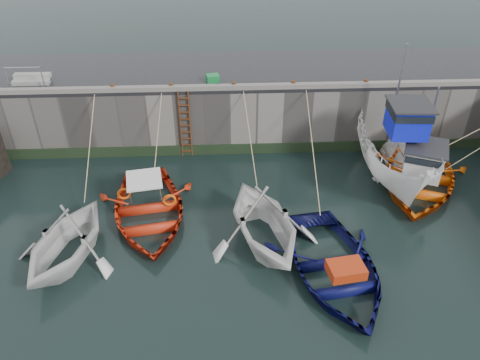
{
  "coord_description": "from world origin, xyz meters",
  "views": [
    {
      "loc": [
        -0.43,
        -8.76,
        11.42
      ],
      "look_at": [
        0.27,
        6.03,
        1.2
      ],
      "focal_mm": 35.0,
      "sensor_mm": 36.0,
      "label": 1
    }
  ],
  "objects_px": {
    "boat_near_blue": "(149,217)",
    "bollard_d": "(293,84)",
    "ladder": "(185,125)",
    "bollard_a": "(113,87)",
    "bollard_b": "(171,86)",
    "boat_near_navy": "(333,275)",
    "fish_crate": "(213,78)",
    "boat_far_orange": "(418,176)",
    "bollard_c": "(234,85)",
    "boat_near_white": "(71,258)",
    "boat_far_white": "(395,153)",
    "bollard_e": "(366,83)",
    "boat_near_blacktrim": "(263,242)"
  },
  "relations": [
    {
      "from": "boat_near_blue",
      "to": "bollard_d",
      "type": "xyz_separation_m",
      "value": [
        6.07,
        4.86,
        3.3
      ]
    },
    {
      "from": "ladder",
      "to": "boat_near_blue",
      "type": "bearing_deg",
      "value": -105.74
    },
    {
      "from": "bollard_a",
      "to": "bollard_b",
      "type": "distance_m",
      "value": 2.5
    },
    {
      "from": "boat_near_navy",
      "to": "fish_crate",
      "type": "xyz_separation_m",
      "value": [
        -3.9,
        8.93,
        3.32
      ]
    },
    {
      "from": "ladder",
      "to": "boat_near_blue",
      "type": "relative_size",
      "value": 0.57
    },
    {
      "from": "boat_far_orange",
      "to": "fish_crate",
      "type": "xyz_separation_m",
      "value": [
        -8.54,
        3.92,
        2.92
      ]
    },
    {
      "from": "bollard_b",
      "to": "bollard_a",
      "type": "bearing_deg",
      "value": 180.0
    },
    {
      "from": "fish_crate",
      "to": "bollard_c",
      "type": "relative_size",
      "value": 1.99
    },
    {
      "from": "boat_near_white",
      "to": "bollard_c",
      "type": "relative_size",
      "value": 15.72
    },
    {
      "from": "boat_far_white",
      "to": "boat_far_orange",
      "type": "xyz_separation_m",
      "value": [
        0.91,
        -0.71,
        -0.75
      ]
    },
    {
      "from": "boat_near_white",
      "to": "bollard_c",
      "type": "height_order",
      "value": "bollard_c"
    },
    {
      "from": "ladder",
      "to": "boat_far_orange",
      "type": "height_order",
      "value": "boat_far_orange"
    },
    {
      "from": "bollard_b",
      "to": "bollard_c",
      "type": "height_order",
      "value": "same"
    },
    {
      "from": "boat_near_navy",
      "to": "boat_far_orange",
      "type": "height_order",
      "value": "boat_far_orange"
    },
    {
      "from": "boat_far_white",
      "to": "bollard_e",
      "type": "xyz_separation_m",
      "value": [
        -0.92,
        2.44,
        2.14
      ]
    },
    {
      "from": "boat_near_blacktrim",
      "to": "bollard_b",
      "type": "height_order",
      "value": "bollard_b"
    },
    {
      "from": "boat_near_blue",
      "to": "boat_near_navy",
      "type": "xyz_separation_m",
      "value": [
        6.46,
        -3.31,
        0.0
      ]
    },
    {
      "from": "bollard_c",
      "to": "bollard_e",
      "type": "height_order",
      "value": "same"
    },
    {
      "from": "ladder",
      "to": "bollard_a",
      "type": "xyz_separation_m",
      "value": [
        -3.0,
        0.34,
        1.71
      ]
    },
    {
      "from": "fish_crate",
      "to": "bollard_d",
      "type": "distance_m",
      "value": 3.6
    },
    {
      "from": "boat_far_white",
      "to": "boat_far_orange",
      "type": "relative_size",
      "value": 1.0
    },
    {
      "from": "bollard_c",
      "to": "ladder",
      "type": "bearing_deg",
      "value": -171.33
    },
    {
      "from": "boat_near_navy",
      "to": "bollard_d",
      "type": "bearing_deg",
      "value": 84.4
    },
    {
      "from": "boat_near_navy",
      "to": "bollard_c",
      "type": "relative_size",
      "value": 19.99
    },
    {
      "from": "boat_near_blacktrim",
      "to": "boat_near_white",
      "type": "bearing_deg",
      "value": 169.24
    },
    {
      "from": "ladder",
      "to": "fish_crate",
      "type": "bearing_deg",
      "value": 40.64
    },
    {
      "from": "boat_far_orange",
      "to": "boat_near_blue",
      "type": "bearing_deg",
      "value": -147.87
    },
    {
      "from": "fish_crate",
      "to": "bollard_e",
      "type": "bearing_deg",
      "value": -19.99
    },
    {
      "from": "boat_far_white",
      "to": "fish_crate",
      "type": "xyz_separation_m",
      "value": [
        -7.63,
        3.21,
        2.16
      ]
    },
    {
      "from": "bollard_d",
      "to": "bollard_e",
      "type": "distance_m",
      "value": 3.2
    },
    {
      "from": "fish_crate",
      "to": "bollard_b",
      "type": "xyz_separation_m",
      "value": [
        -1.78,
        -0.77,
        -0.02
      ]
    },
    {
      "from": "boat_near_white",
      "to": "boat_near_blacktrim",
      "type": "xyz_separation_m",
      "value": [
        6.73,
        0.52,
        0.0
      ]
    },
    {
      "from": "ladder",
      "to": "bollard_b",
      "type": "distance_m",
      "value": 1.81
    },
    {
      "from": "boat_far_orange",
      "to": "bollard_e",
      "type": "xyz_separation_m",
      "value": [
        -1.82,
        3.16,
        2.89
      ]
    },
    {
      "from": "boat_far_orange",
      "to": "bollard_b",
      "type": "xyz_separation_m",
      "value": [
        -10.32,
        3.16,
        2.89
      ]
    },
    {
      "from": "boat_near_navy",
      "to": "bollard_b",
      "type": "height_order",
      "value": "bollard_b"
    },
    {
      "from": "boat_near_white",
      "to": "bollard_c",
      "type": "xyz_separation_m",
      "value": [
        5.94,
        6.95,
        3.3
      ]
    },
    {
      "from": "boat_far_orange",
      "to": "bollard_e",
      "type": "height_order",
      "value": "boat_far_orange"
    },
    {
      "from": "bollard_a",
      "to": "fish_crate",
      "type": "bearing_deg",
      "value": 10.14
    },
    {
      "from": "ladder",
      "to": "boat_far_orange",
      "type": "relative_size",
      "value": 0.44
    },
    {
      "from": "boat_near_navy",
      "to": "boat_far_white",
      "type": "height_order",
      "value": "boat_far_white"
    },
    {
      "from": "boat_far_white",
      "to": "fish_crate",
      "type": "distance_m",
      "value": 8.56
    },
    {
      "from": "boat_far_white",
      "to": "bollard_b",
      "type": "relative_size",
      "value": 26.17
    },
    {
      "from": "boat_near_white",
      "to": "bollard_a",
      "type": "bearing_deg",
      "value": 99.93
    },
    {
      "from": "fish_crate",
      "to": "bollard_a",
      "type": "relative_size",
      "value": 1.99
    },
    {
      "from": "bollard_c",
      "to": "bollard_d",
      "type": "bearing_deg",
      "value": 0.0
    },
    {
      "from": "ladder",
      "to": "bollard_a",
      "type": "height_order",
      "value": "bollard_a"
    },
    {
      "from": "boat_far_orange",
      "to": "bollard_e",
      "type": "bearing_deg",
      "value": 143.4
    },
    {
      "from": "bollard_b",
      "to": "bollard_c",
      "type": "bearing_deg",
      "value": 0.0
    },
    {
      "from": "fish_crate",
      "to": "boat_far_white",
      "type": "bearing_deg",
      "value": -36.28
    }
  ]
}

